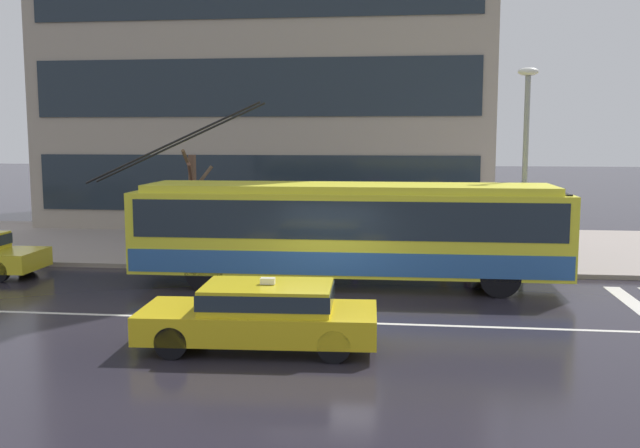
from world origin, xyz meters
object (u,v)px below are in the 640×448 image
object	(u,v)px
pedestrian_waiting_by_pole	(469,234)
street_lamp	(526,150)
taxi_oncoming_near	(262,313)
pedestrian_at_shelter	(447,211)
trolleybus	(348,230)
pedestrian_approaching_curb	(227,208)
street_tree_bare	(193,198)
pedestrian_walking_past	(356,213)

from	to	relation	value
pedestrian_waiting_by_pole	street_lamp	size ratio (longest dim) A/B	0.28
taxi_oncoming_near	pedestrian_at_shelter	xyz separation A→B (m)	(4.05, 9.98, 0.98)
trolleybus	taxi_oncoming_near	xyz separation A→B (m)	(-1.18, -6.07, -0.85)
pedestrian_approaching_curb	street_lamp	bearing A→B (deg)	-11.93
street_lamp	pedestrian_at_shelter	bearing A→B (deg)	139.98
taxi_oncoming_near	street_tree_bare	bearing A→B (deg)	113.74
pedestrian_approaching_curb	trolleybus	bearing A→B (deg)	-42.65
street_lamp	trolleybus	bearing A→B (deg)	-157.14
pedestrian_at_shelter	street_tree_bare	xyz separation A→B (m)	(-8.53, 0.20, 0.32)
taxi_oncoming_near	pedestrian_waiting_by_pole	size ratio (longest dim) A/B	2.82
taxi_oncoming_near	pedestrian_at_shelter	world-z (taller)	pedestrian_at_shelter
pedestrian_walking_past	trolleybus	bearing A→B (deg)	-89.96
pedestrian_approaching_curb	pedestrian_walking_past	xyz separation A→B (m)	(4.46, -1.16, 0.02)
pedestrian_at_shelter	street_tree_bare	distance (m)	8.53
pedestrian_approaching_curb	pedestrian_walking_past	distance (m)	4.61
pedestrian_approaching_curb	street_tree_bare	xyz separation A→B (m)	(-1.19, -0.01, 0.32)
pedestrian_walking_past	pedestrian_waiting_by_pole	size ratio (longest dim) A/B	1.20
street_tree_bare	pedestrian_approaching_curb	bearing A→B (deg)	0.30
pedestrian_walking_past	street_lamp	distance (m)	5.46
pedestrian_approaching_curb	street_lamp	distance (m)	9.90
trolleybus	street_lamp	bearing A→B (deg)	22.86
taxi_oncoming_near	pedestrian_approaching_curb	distance (m)	10.75
taxi_oncoming_near	pedestrian_walking_past	bearing A→B (deg)	82.59
pedestrian_walking_past	street_tree_bare	distance (m)	5.78
trolleybus	street_tree_bare	distance (m)	7.00
taxi_oncoming_near	pedestrian_approaching_curb	bearing A→B (deg)	107.89
street_lamp	street_tree_bare	distance (m)	10.98
pedestrian_approaching_curb	taxi_oncoming_near	bearing A→B (deg)	-72.11
pedestrian_at_shelter	pedestrian_approaching_curb	bearing A→B (deg)	178.40
trolleybus	pedestrian_at_shelter	size ratio (longest dim) A/B	6.85
taxi_oncoming_near	pedestrian_approaching_curb	xyz separation A→B (m)	(-3.29, 10.19, 0.97)
street_lamp	pedestrian_approaching_curb	bearing A→B (deg)	168.07
trolleybus	pedestrian_walking_past	size ratio (longest dim) A/B	6.65
street_lamp	street_tree_bare	world-z (taller)	street_lamp
pedestrian_walking_past	street_tree_bare	size ratio (longest dim) A/B	0.56
taxi_oncoming_near	pedestrian_at_shelter	size ratio (longest dim) A/B	2.42
pedestrian_approaching_curb	street_tree_bare	bearing A→B (deg)	-179.70
pedestrian_at_shelter	pedestrian_waiting_by_pole	xyz separation A→B (m)	(0.62, -1.27, -0.56)
taxi_oncoming_near	street_tree_bare	world-z (taller)	street_tree_bare
trolleybus	taxi_oncoming_near	bearing A→B (deg)	-100.96
street_lamp	street_tree_bare	xyz separation A→B (m)	(-10.67, 2.00, -1.70)
pedestrian_waiting_by_pole	pedestrian_walking_past	bearing A→B (deg)	174.81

